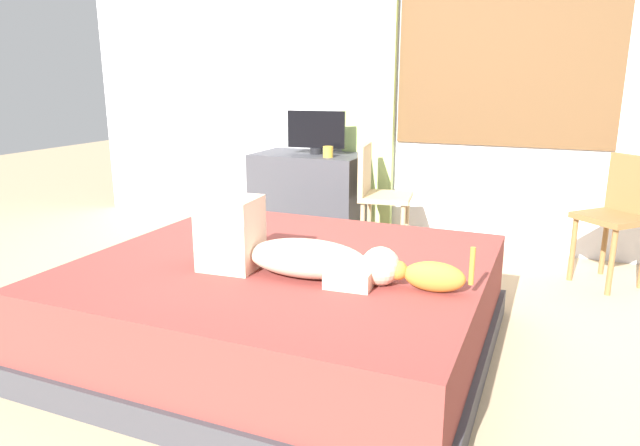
% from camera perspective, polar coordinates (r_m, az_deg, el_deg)
% --- Properties ---
extents(ground_plane, '(16.00, 16.00, 0.00)m').
position_cam_1_polar(ground_plane, '(3.06, -1.78, -11.92)').
color(ground_plane, tan).
extents(back_wall_with_window, '(6.40, 0.14, 2.90)m').
position_cam_1_polar(back_wall_with_window, '(4.82, 9.78, 15.39)').
color(back_wall_with_window, silver).
rests_on(back_wall_with_window, ground).
extents(bed, '(1.98, 1.83, 0.48)m').
position_cam_1_polar(bed, '(2.92, -3.38, -8.21)').
color(bed, '#38383D').
rests_on(bed, ground).
extents(person_lying, '(0.94, 0.32, 0.34)m').
position_cam_1_polar(person_lying, '(2.60, -3.36, -2.72)').
color(person_lying, '#CCB299').
rests_on(person_lying, bed).
extents(cat, '(0.36, 0.12, 0.21)m').
position_cam_1_polar(cat, '(2.45, 10.96, -5.20)').
color(cat, '#C67A2D').
rests_on(cat, bed).
extents(desk, '(0.90, 0.56, 0.74)m').
position_cam_1_polar(desk, '(4.80, -1.00, 2.58)').
color(desk, '#38383D').
rests_on(desk, ground).
extents(tv_monitor, '(0.48, 0.10, 0.35)m').
position_cam_1_polar(tv_monitor, '(4.69, -0.38, 9.13)').
color(tv_monitor, black).
rests_on(tv_monitor, desk).
extents(cup, '(0.08, 0.08, 0.09)m').
position_cam_1_polar(cup, '(4.52, 0.81, 7.15)').
color(cup, gold).
rests_on(cup, desk).
extents(chair_by_desk, '(0.43, 0.43, 0.86)m').
position_cam_1_polar(chair_by_desk, '(4.41, 5.73, 3.27)').
color(chair_by_desk, tan).
rests_on(chair_by_desk, ground).
extents(chair_spare, '(0.54, 0.54, 0.86)m').
position_cam_1_polar(chair_spare, '(4.24, 27.91, 1.19)').
color(chair_spare, brown).
rests_on(chair_spare, ground).
extents(curtain_left, '(0.44, 0.06, 2.48)m').
position_cam_1_polar(curtain_left, '(4.81, 4.93, 13.04)').
color(curtain_left, '#ADCC75').
rests_on(curtain_left, ground).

